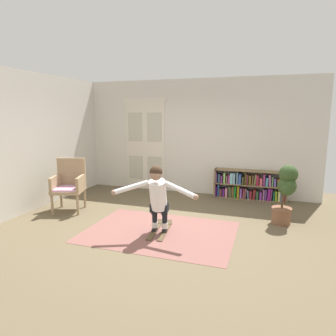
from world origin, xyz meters
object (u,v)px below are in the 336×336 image
Objects in this scene: wicker_chair at (69,183)px; potted_plant at (286,191)px; bookshelf at (249,186)px; skis_pair at (160,230)px; person_skier at (158,194)px.

wicker_chair is 0.99× the size of potted_plant.
skis_pair is at bearing -117.19° from bookshelf.
skis_pair is 0.71m from person_skier.
bookshelf is 2.94m from skis_pair.
wicker_chair is 4.36m from potted_plant.
skis_pair is at bearing -12.75° from wicker_chair.
skis_pair is (-1.33, -2.60, -0.30)m from bookshelf.
person_skier is at bearing -83.28° from skis_pair.
wicker_chair is 1.25× the size of skis_pair.
bookshelf is 4.15m from wicker_chair.
bookshelf is 1.55× the size of wicker_chair.
potted_plant is (0.74, -1.50, 0.30)m from bookshelf.
bookshelf is 1.94× the size of skis_pair.
wicker_chair is 2.36m from person_skier.
bookshelf is at bearing 30.34° from wicker_chair.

